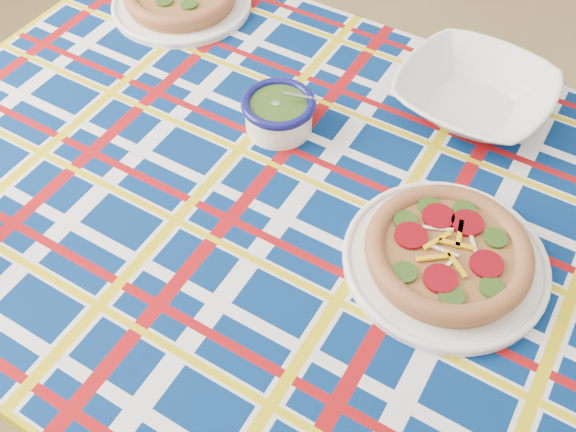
% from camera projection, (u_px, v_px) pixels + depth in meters
% --- Properties ---
extents(floor, '(4.00, 4.00, 0.00)m').
position_uv_depth(floor, '(405.00, 367.00, 1.70)').
color(floor, olive).
rests_on(floor, ground).
extents(dining_table, '(1.88, 1.55, 0.76)m').
position_uv_depth(dining_table, '(334.00, 245.00, 1.11)').
color(dining_table, brown).
rests_on(dining_table, floor).
extents(tablecloth, '(1.92, 1.59, 0.11)m').
position_uv_depth(tablecloth, '(335.00, 237.00, 1.09)').
color(tablecloth, navy).
rests_on(tablecloth, dining_table).
extents(main_focaccia_plate, '(0.44, 0.44, 0.06)m').
position_uv_depth(main_focaccia_plate, '(448.00, 252.00, 0.96)').
color(main_focaccia_plate, '#8F5C32').
rests_on(main_focaccia_plate, tablecloth).
extents(pesto_bowl, '(0.17, 0.17, 0.08)m').
position_uv_depth(pesto_bowl, '(279.00, 111.00, 1.14)').
color(pesto_bowl, '#203C10').
rests_on(pesto_bowl, tablecloth).
extents(serving_bowl, '(0.37, 0.37, 0.07)m').
position_uv_depth(serving_bowl, '(474.00, 95.00, 1.18)').
color(serving_bowl, white).
rests_on(serving_bowl, tablecloth).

